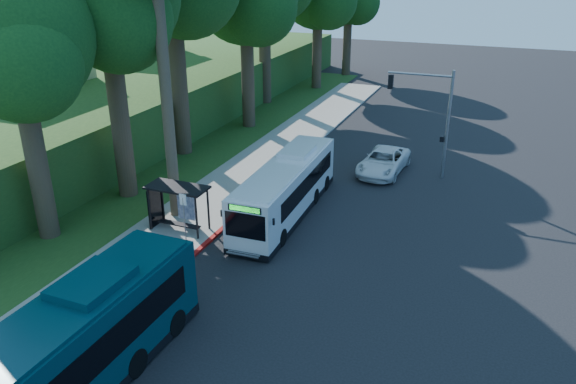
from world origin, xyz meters
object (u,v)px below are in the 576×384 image
at_px(bus_shelter, 175,198).
at_px(teal_bus, 57,361).
at_px(white_bus, 286,187).
at_px(pickup, 383,162).

relative_size(bus_shelter, teal_bus, 0.26).
relative_size(white_bus, pickup, 2.01).
xyz_separation_m(white_bus, teal_bus, (-1.20, -16.26, 0.21)).
xyz_separation_m(bus_shelter, pickup, (8.26, 12.34, -1.04)).
relative_size(white_bus, teal_bus, 0.88).
distance_m(bus_shelter, pickup, 14.88).
height_order(teal_bus, pickup, teal_bus).
xyz_separation_m(teal_bus, pickup, (4.80, 24.64, -1.05)).
xyz_separation_m(bus_shelter, teal_bus, (3.46, -12.30, 0.01)).
bearing_deg(bus_shelter, teal_bus, -74.31).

